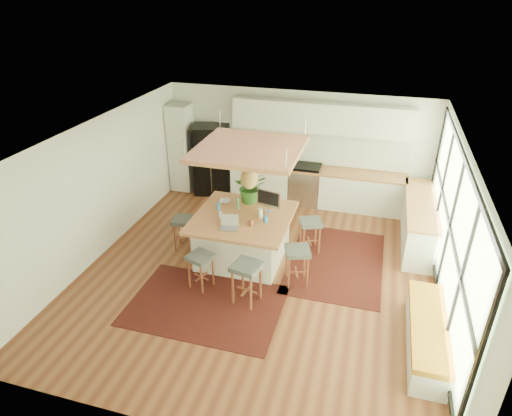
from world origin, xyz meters
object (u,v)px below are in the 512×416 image
(fridge, at_px, (212,158))
(stool_right_front, at_px, (297,267))
(island, at_px, (243,237))
(stool_near_right, at_px, (247,285))
(stool_left_side, at_px, (184,233))
(microwave, at_px, (247,155))
(stool_right_back, at_px, (310,235))
(monitor, at_px, (268,200))
(laptop, at_px, (229,223))
(stool_near_left, at_px, (201,270))
(island_plant, at_px, (251,190))

(fridge, bearing_deg, stool_right_front, -62.43)
(island, distance_m, stool_near_right, 1.41)
(stool_left_side, bearing_deg, island, 1.01)
(fridge, relative_size, stool_right_front, 2.42)
(stool_right_front, distance_m, microwave, 3.91)
(stool_right_back, height_order, stool_left_side, stool_right_back)
(stool_near_right, height_order, monitor, monitor)
(fridge, relative_size, monitor, 3.57)
(fridge, xyz_separation_m, laptop, (1.57, -3.26, 0.12))
(monitor, bearing_deg, stool_near_right, -75.25)
(stool_right_front, xyz_separation_m, monitor, (-0.77, 0.86, 0.83))
(island, height_order, stool_near_left, island)
(island, distance_m, microwave, 2.92)
(stool_right_front, distance_m, stool_right_back, 1.15)
(stool_near_left, xyz_separation_m, stool_left_side, (-0.83, 1.12, 0.00))
(stool_near_right, height_order, island_plant, island_plant)
(stool_near_right, distance_m, stool_right_back, 2.06)
(stool_right_back, xyz_separation_m, microwave, (-1.98, 2.16, 0.75))
(stool_near_right, height_order, stool_right_back, stool_near_right)
(stool_near_left, distance_m, monitor, 1.88)
(fridge, relative_size, microwave, 3.30)
(stool_right_front, relative_size, stool_left_side, 1.06)
(monitor, bearing_deg, stool_near_left, -107.93)
(stool_right_front, bearing_deg, stool_near_right, -133.37)
(stool_right_back, bearing_deg, monitor, -160.11)
(stool_near_left, relative_size, monitor, 1.35)
(stool_near_right, distance_m, microwave, 4.32)
(stool_near_left, distance_m, stool_right_back, 2.41)
(stool_right_back, distance_m, stool_left_side, 2.58)
(island, xyz_separation_m, stool_right_back, (1.24, 0.60, -0.11))
(island, bearing_deg, island_plant, 92.34)
(island, height_order, stool_right_front, island)
(stool_left_side, distance_m, microwave, 2.92)
(fridge, height_order, island, fridge)
(stool_near_right, relative_size, island_plant, 1.10)
(island, bearing_deg, stool_right_front, -24.94)
(stool_left_side, bearing_deg, laptop, -23.43)
(stool_right_back, height_order, monitor, monitor)
(island, relative_size, island_plant, 2.64)
(stool_near_right, relative_size, laptop, 2.20)
(fridge, relative_size, stool_near_right, 2.31)
(stool_left_side, distance_m, island_plant, 1.64)
(stool_right_front, xyz_separation_m, stool_left_side, (-2.46, 0.53, 0.00))
(fridge, relative_size, stool_left_side, 2.56)
(stool_near_right, xyz_separation_m, island_plant, (-0.50, 1.96, 0.85))
(laptop, bearing_deg, fridge, 105.09)
(stool_near_left, bearing_deg, stool_left_side, 126.49)
(fridge, bearing_deg, stool_near_left, -85.83)
(microwave, bearing_deg, island, -87.55)
(laptop, distance_m, microwave, 3.35)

